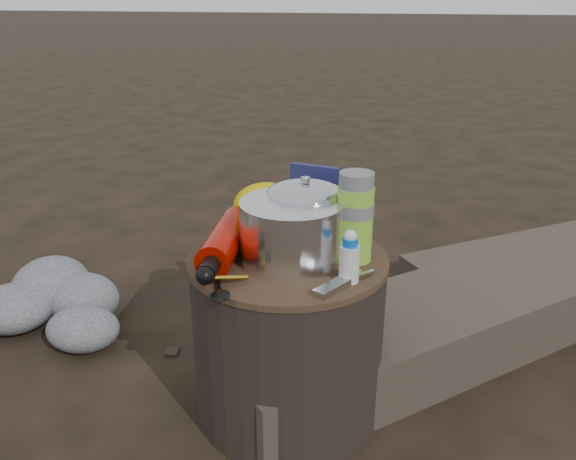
% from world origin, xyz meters
% --- Properties ---
extents(ground, '(60.00, 60.00, 0.00)m').
position_xyz_m(ground, '(0.00, 0.00, 0.00)').
color(ground, black).
rests_on(ground, ground).
extents(stump, '(0.45, 0.45, 0.41)m').
position_xyz_m(stump, '(0.00, 0.00, 0.21)').
color(stump, black).
rests_on(stump, ground).
extents(log_main, '(1.73, 1.71, 0.18)m').
position_xyz_m(log_main, '(0.63, 0.61, 0.09)').
color(log_main, '#40362C').
rests_on(log_main, ground).
extents(log_small, '(1.01, 0.85, 0.09)m').
position_xyz_m(log_small, '(0.71, 1.05, 0.05)').
color(log_small, '#40362C').
rests_on(log_small, ground).
extents(foil_windscreen, '(0.23, 0.23, 0.14)m').
position_xyz_m(foil_windscreen, '(0.01, -0.02, 0.48)').
color(foil_windscreen, silver).
rests_on(foil_windscreen, stump).
extents(camping_pot, '(0.17, 0.17, 0.17)m').
position_xyz_m(camping_pot, '(0.03, 0.04, 0.50)').
color(camping_pot, silver).
rests_on(camping_pot, stump).
extents(fuel_bottle, '(0.11, 0.32, 0.08)m').
position_xyz_m(fuel_bottle, '(-0.14, -0.03, 0.45)').
color(fuel_bottle, '#A70B00').
rests_on(fuel_bottle, stump).
extents(thermos, '(0.08, 0.08, 0.20)m').
position_xyz_m(thermos, '(0.14, 0.03, 0.51)').
color(thermos, '#81C033').
rests_on(thermos, stump).
extents(travel_mug, '(0.08, 0.08, 0.12)m').
position_xyz_m(travel_mug, '(0.11, 0.14, 0.48)').
color(travel_mug, black).
rests_on(travel_mug, stump).
extents(stuff_sack, '(0.17, 0.14, 0.12)m').
position_xyz_m(stuff_sack, '(-0.09, 0.15, 0.47)').
color(stuff_sack, '#CAB200').
rests_on(stuff_sack, stump).
extents(food_pouch, '(0.13, 0.05, 0.16)m').
position_xyz_m(food_pouch, '(0.02, 0.19, 0.49)').
color(food_pouch, '#171948').
rests_on(food_pouch, stump).
extents(multitool, '(0.07, 0.11, 0.01)m').
position_xyz_m(multitool, '(0.13, -0.13, 0.42)').
color(multitool, '#AEADB2').
rests_on(multitool, stump).
extents(pot_grabber, '(0.10, 0.13, 0.01)m').
position_xyz_m(pot_grabber, '(0.14, -0.10, 0.42)').
color(pot_grabber, '#AEADB2').
rests_on(pot_grabber, stump).
extents(spork, '(0.09, 0.15, 0.01)m').
position_xyz_m(spork, '(-0.11, -0.16, 0.42)').
color(spork, black).
rests_on(spork, stump).
extents(squeeze_bottle, '(0.04, 0.04, 0.10)m').
position_xyz_m(squeeze_bottle, '(0.15, -0.08, 0.46)').
color(squeeze_bottle, silver).
rests_on(squeeze_bottle, stump).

